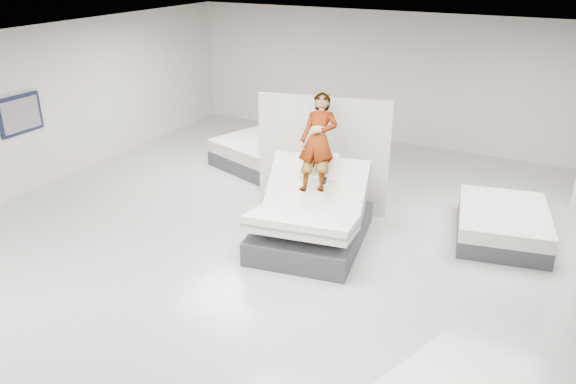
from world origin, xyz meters
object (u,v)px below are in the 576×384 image
object	(u,v)px
divider_panel	(323,155)
remote	(325,181)
flat_bed_left_far	(267,155)
person	(318,160)
flat_bed_right_far	(502,224)
hero_bed	(311,220)
wall_poster	(20,115)

from	to	relation	value
divider_panel	remote	bearing A→B (deg)	-77.90
divider_panel	flat_bed_left_far	xyz separation A→B (m)	(-1.98, 1.42, -0.78)
person	divider_panel	distance (m)	1.05
remote	flat_bed_right_far	size ratio (longest dim) A/B	0.07
hero_bed	flat_bed_right_far	xyz separation A→B (m)	(2.80, 1.69, -0.17)
hero_bed	remote	xyz separation A→B (m)	(0.22, 0.02, 0.74)
hero_bed	flat_bed_left_far	bearing A→B (deg)	131.15
wall_poster	remote	bearing A→B (deg)	5.89
remote	divider_panel	size ratio (longest dim) A/B	0.06
person	flat_bed_left_far	distance (m)	3.48
remote	divider_panel	xyz separation A→B (m)	(-0.60, 1.27, -0.08)
divider_panel	hero_bed	bearing A→B (deg)	-86.77
remote	hero_bed	bearing A→B (deg)	176.82
wall_poster	person	bearing A→B (deg)	9.11
remote	flat_bed_left_far	bearing A→B (deg)	124.48
divider_panel	wall_poster	xyz separation A→B (m)	(-5.57, -1.91, 0.51)
person	divider_panel	xyz separation A→B (m)	(-0.33, 0.96, -0.28)
divider_panel	flat_bed_right_far	bearing A→B (deg)	-6.34
remote	flat_bed_right_far	distance (m)	3.20
wall_poster	flat_bed_left_far	bearing A→B (deg)	42.81
flat_bed_right_far	flat_bed_left_far	xyz separation A→B (m)	(-5.17, 1.03, 0.04)
person	flat_bed_right_far	world-z (taller)	person
hero_bed	remote	world-z (taller)	hero_bed
person	wall_poster	distance (m)	5.98
hero_bed	person	distance (m)	0.99
person	divider_panel	bearing A→B (deg)	99.53
person	remote	world-z (taller)	person
flat_bed_right_far	hero_bed	bearing A→B (deg)	-148.92
hero_bed	person	bearing A→B (deg)	99.45
flat_bed_left_far	person	bearing A→B (deg)	-45.78
hero_bed	person	world-z (taller)	person
person	divider_panel	size ratio (longest dim) A/B	0.70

